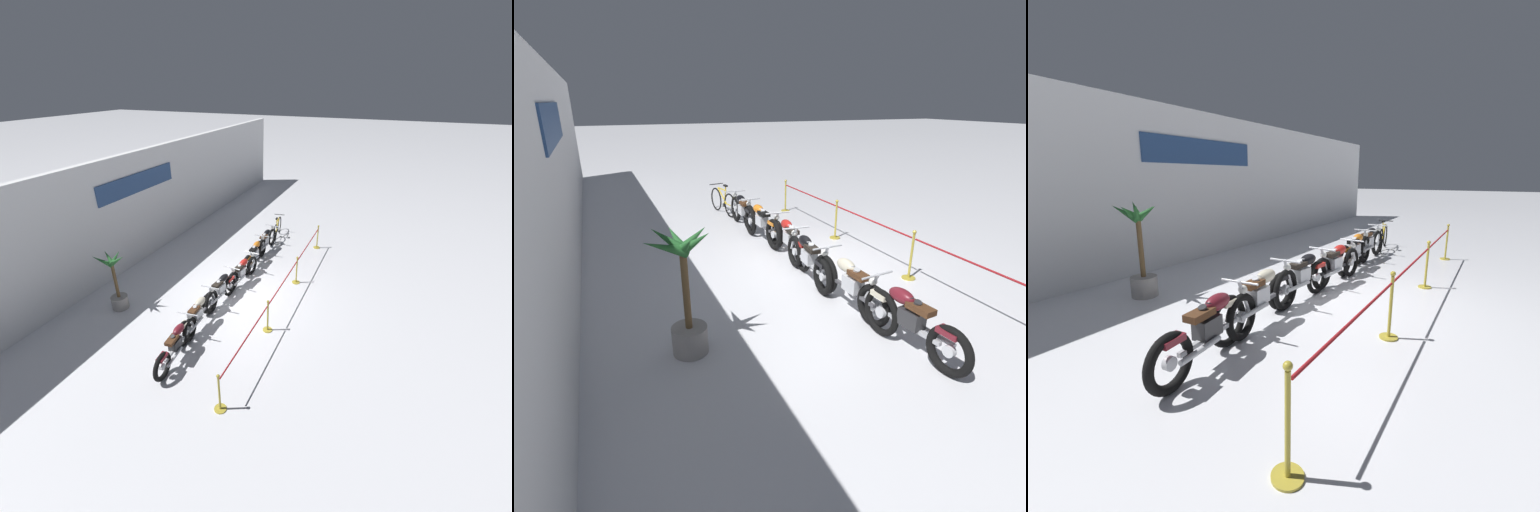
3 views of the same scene
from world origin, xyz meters
TOP-DOWN VIEW (x-y plane):
  - ground_plane at (0.00, 0.00)m, footprint 120.00×120.00m
  - back_wall at (0.00, 5.12)m, footprint 28.00×0.29m
  - motorcycle_maroon_0 at (-3.37, 0.50)m, footprint 2.17×0.62m
  - motorcycle_cream_1 at (-2.09, 0.64)m, footprint 2.39×0.62m
  - motorcycle_black_2 at (-0.61, 0.67)m, footprint 2.14×0.62m
  - motorcycle_red_3 at (0.61, 0.50)m, footprint 2.30×0.62m
  - motorcycle_orange_4 at (2.09, 0.60)m, footprint 2.35×0.62m
  - motorcycle_black_5 at (3.35, 0.66)m, footprint 2.20×0.62m
  - bicycle at (5.06, 0.73)m, footprint 1.76×0.48m
  - potted_palm_left_of_row at (-2.21, 3.50)m, footprint 0.93×0.97m
  - stanchion_far_left at (-1.27, -1.28)m, footprint 8.98×0.28m
  - stanchion_mid_left at (-1.43, -1.28)m, footprint 0.28×0.28m
  - stanchion_mid_right at (1.43, -1.28)m, footprint 0.28×0.28m
  - stanchion_far_right at (4.54, -1.28)m, footprint 0.28×0.28m

SIDE VIEW (x-z plane):
  - ground_plane at x=0.00m, z-range 0.00..0.00m
  - stanchion_mid_left at x=-1.43m, z-range -0.17..0.88m
  - stanchion_mid_right at x=1.43m, z-range -0.17..0.88m
  - stanchion_far_right at x=4.54m, z-range -0.17..0.88m
  - bicycle at x=5.06m, z-range -0.09..0.89m
  - motorcycle_black_2 at x=-0.61m, z-range -0.01..0.92m
  - motorcycle_maroon_0 at x=-3.37m, z-range -0.01..0.93m
  - motorcycle_red_3 at x=0.61m, z-range 0.00..0.93m
  - motorcycle_orange_4 at x=2.09m, z-range -0.01..0.96m
  - motorcycle_cream_1 at x=-2.09m, z-range 0.00..0.96m
  - motorcycle_black_5 at x=3.35m, z-range 0.00..0.96m
  - stanchion_far_left at x=-1.27m, z-range 0.19..1.25m
  - potted_palm_left_of_row at x=-2.21m, z-range -0.15..1.84m
  - back_wall at x=0.00m, z-range 0.00..4.20m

